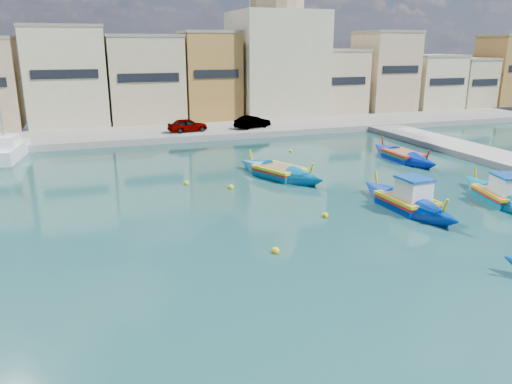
{
  "coord_description": "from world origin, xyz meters",
  "views": [
    {
      "loc": [
        -12.66,
        -17.73,
        8.85
      ],
      "look_at": [
        -4.39,
        6.0,
        1.4
      ],
      "focal_mm": 35.0,
      "sensor_mm": 36.0,
      "label": 1
    }
  ],
  "objects": [
    {
      "name": "mooring_buoys",
      "position": [
        1.07,
        6.6,
        0.08
      ],
      "size": [
        23.24,
        27.42,
        0.36
      ],
      "color": "yellow",
      "rests_on": "ground"
    },
    {
      "name": "yacht_north",
      "position": [
        -18.58,
        28.12,
        0.49
      ],
      "size": [
        3.89,
        9.52,
        12.35
      ],
      "color": "white",
      "rests_on": "ground"
    },
    {
      "name": "north_townhouses",
      "position": [
        6.68,
        39.36,
        5.0
      ],
      "size": [
        83.2,
        7.87,
        10.19
      ],
      "color": "tan",
      "rests_on": "ground"
    },
    {
      "name": "north_quay",
      "position": [
        0.0,
        32.0,
        0.3
      ],
      "size": [
        80.0,
        8.0,
        0.6
      ],
      "primitive_type": "cube",
      "color": "gray",
      "rests_on": "ground"
    },
    {
      "name": "ground",
      "position": [
        0.0,
        0.0,
        0.0
      ],
      "size": [
        160.0,
        160.0,
        0.0
      ],
      "primitive_type": "plane",
      "color": "#123636",
      "rests_on": "ground"
    },
    {
      "name": "luzzu_turquoise_cabin",
      "position": [
        10.01,
        3.85,
        0.32
      ],
      "size": [
        3.76,
        8.52,
        2.67
      ],
      "color": "#007DA3",
      "rests_on": "ground"
    },
    {
      "name": "luzzu_green",
      "position": [
        -0.11,
        13.4,
        0.28
      ],
      "size": [
        5.23,
        8.42,
        2.6
      ],
      "color": "#005D98",
      "rests_on": "ground"
    },
    {
      "name": "parked_cars",
      "position": [
        -8.22,
        30.5,
        1.23
      ],
      "size": [
        31.53,
        2.5,
        1.31
      ],
      "color": "#4C1919",
      "rests_on": "north_quay"
    },
    {
      "name": "church_block",
      "position": [
        10.0,
        40.0,
        8.41
      ],
      "size": [
        10.0,
        10.0,
        19.1
      ],
      "color": "#C1B790",
      "rests_on": "ground"
    },
    {
      "name": "luzzu_blue_cabin",
      "position": [
        4.05,
        4.56,
        0.36
      ],
      "size": [
        2.4,
        8.36,
        2.93
      ],
      "color": "#0032A6",
      "rests_on": "ground"
    },
    {
      "name": "luzzu_cyan_mid",
      "position": [
        11.15,
        15.06,
        0.26
      ],
      "size": [
        2.06,
        8.33,
        2.46
      ],
      "color": "#0023AA",
      "rests_on": "ground"
    }
  ]
}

